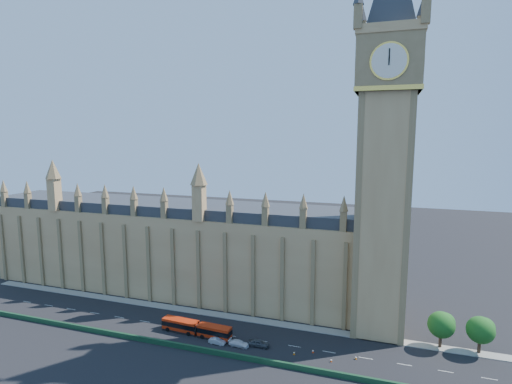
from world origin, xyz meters
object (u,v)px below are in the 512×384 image
(car_white, at_px, (239,343))
(red_bus, at_px, (196,328))
(car_grey, at_px, (259,343))
(car_silver, at_px, (217,341))

(car_white, bearing_deg, red_bus, 83.58)
(red_bus, distance_m, car_grey, 16.33)
(red_bus, relative_size, car_silver, 4.58)
(red_bus, xyz_separation_m, car_silver, (6.62, -2.52, -0.97))
(car_grey, xyz_separation_m, car_white, (-4.46, -1.40, -0.13))
(car_silver, xyz_separation_m, car_white, (5.22, 0.57, 0.04))
(car_grey, bearing_deg, car_white, 109.37)
(car_grey, height_order, car_silver, car_grey)
(car_grey, distance_m, car_silver, 9.88)
(car_grey, height_order, car_white, car_grey)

